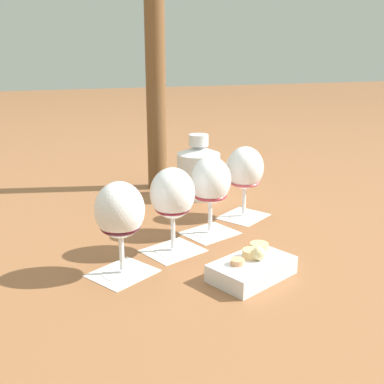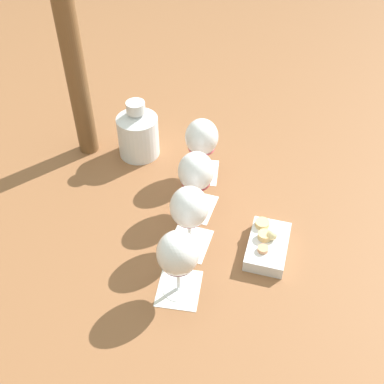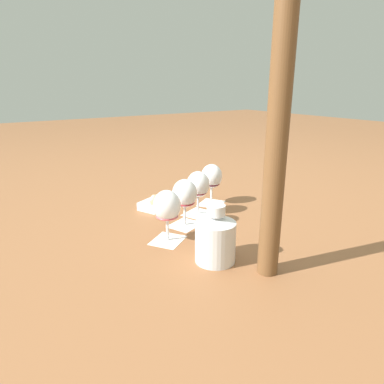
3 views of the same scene
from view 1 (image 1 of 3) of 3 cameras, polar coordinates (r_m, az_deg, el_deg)
ground_plane at (r=1.01m, az=0.22°, el=-5.89°), size 8.00×8.00×0.00m
tasting_card_0 at (r=1.16m, az=6.11°, el=-2.87°), size 0.14×0.13×0.00m
tasting_card_1 at (r=1.05m, az=2.13°, el=-4.85°), size 0.13×0.12×0.00m
tasting_card_2 at (r=0.96m, az=-2.25°, el=-6.93°), size 0.13×0.12×0.00m
tasting_card_3 at (r=0.88m, az=-8.24°, el=-9.47°), size 0.14×0.13×0.00m
wine_glass_0 at (r=1.12m, az=6.29°, el=2.49°), size 0.09×0.09×0.17m
wine_glass_1 at (r=1.01m, az=2.20°, el=1.00°), size 0.09×0.09×0.17m
wine_glass_2 at (r=0.92m, az=-2.33°, el=-0.64°), size 0.09×0.09×0.17m
wine_glass_3 at (r=0.84m, az=-8.55°, el=-2.66°), size 0.09×0.09×0.17m
ceramic_vase at (r=1.29m, az=0.77°, el=2.61°), size 0.11×0.11×0.17m
snack_dish at (r=0.86m, az=7.13°, el=-8.85°), size 0.17×0.14×0.06m
umbrella_pole at (r=1.35m, az=-4.48°, el=19.82°), size 0.05×0.05×0.92m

